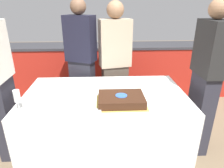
{
  "coord_description": "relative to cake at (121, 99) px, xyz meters",
  "views": [
    {
      "loc": [
        -0.02,
        -1.88,
        1.6
      ],
      "look_at": [
        0.07,
        0.0,
        0.83
      ],
      "focal_mm": 32.0,
      "sensor_mm": 36.0,
      "label": 1
    }
  ],
  "objects": [
    {
      "name": "dining_table",
      "position": [
        -0.15,
        0.23,
        -0.4
      ],
      "size": [
        1.66,
        0.98,
        0.73
      ],
      "color": "silver",
      "rests_on": "ground_plane"
    },
    {
      "name": "side_plate_near_cake",
      "position": [
        0.08,
        0.32,
        -0.04
      ],
      "size": [
        0.22,
        0.22,
        0.0
      ],
      "color": "white",
      "rests_on": "dining_table"
    },
    {
      "name": "back_counter",
      "position": [
        -0.15,
        1.79,
        -0.3
      ],
      "size": [
        4.4,
        0.58,
        0.92
      ],
      "color": "#A82319",
      "rests_on": "ground_plane"
    },
    {
      "name": "ground_plane",
      "position": [
        -0.15,
        0.23,
        -0.77
      ],
      "size": [
        14.0,
        14.0,
        0.0
      ],
      "primitive_type": "plane",
      "color": "#7A664C"
    },
    {
      "name": "cake",
      "position": [
        0.0,
        0.0,
        0.0
      ],
      "size": [
        0.46,
        0.35,
        0.08
      ],
      "color": "gold",
      "rests_on": "dining_table"
    },
    {
      "name": "plate_stack",
      "position": [
        -0.74,
        0.29,
        0.0
      ],
      "size": [
        0.21,
        0.21,
        0.08
      ],
      "color": "white",
      "rests_on": "dining_table"
    },
    {
      "name": "wine_glass",
      "position": [
        -0.9,
        -0.09,
        0.09
      ],
      "size": [
        0.07,
        0.07,
        0.19
      ],
      "color": "white",
      "rests_on": "dining_table"
    },
    {
      "name": "person_standing_back",
      "position": [
        -0.45,
        0.94,
        0.09
      ],
      "size": [
        0.43,
        0.33,
        1.65
      ],
      "rotation": [
        0.0,
        0.0,
        2.74
      ],
      "color": "#282833",
      "rests_on": "ground_plane"
    },
    {
      "name": "person_cutting_cake",
      "position": [
        0.0,
        0.94,
        0.08
      ],
      "size": [
        0.44,
        0.28,
        1.62
      ],
      "rotation": [
        0.0,
        0.0,
        -2.93
      ],
      "color": "#4C4238",
      "rests_on": "ground_plane"
    },
    {
      "name": "utensil_pile",
      "position": [
        -0.26,
        -0.17,
        -0.03
      ],
      "size": [
        0.16,
        0.09,
        0.02
      ],
      "color": "white",
      "rests_on": "dining_table"
    },
    {
      "name": "person_seated_right",
      "position": [
        0.9,
        0.23,
        0.08
      ],
      "size": [
        0.2,
        0.39,
        1.64
      ],
      "rotation": [
        0.0,
        0.0,
        -1.57
      ],
      "color": "#282833",
      "rests_on": "ground_plane"
    }
  ]
}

